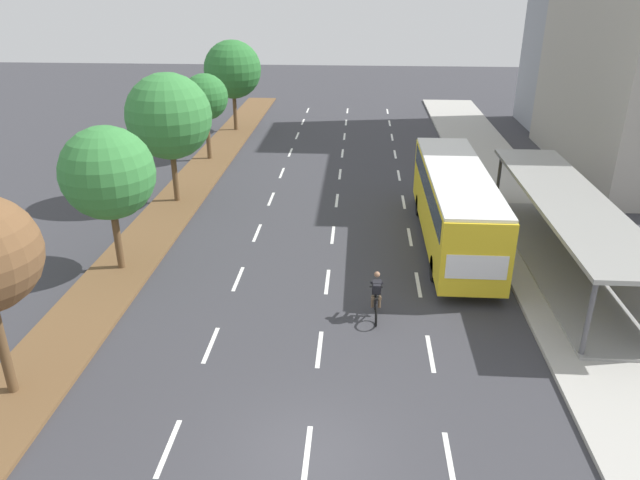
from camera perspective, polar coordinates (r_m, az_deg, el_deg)
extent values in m
plane|color=#38383D|center=(15.58, -1.29, -20.08)|extent=(140.00, 140.00, 0.00)
cube|color=brown|center=(34.26, -12.31, 5.11)|extent=(2.60, 52.00, 0.12)
cube|color=#ADAAA3|center=(33.95, 17.60, 4.38)|extent=(4.50, 52.00, 0.15)
cube|color=white|center=(16.25, -14.36, -18.75)|extent=(0.14, 2.02, 0.01)
cube|color=white|center=(19.68, -10.44, -9.86)|extent=(0.14, 2.02, 0.01)
cube|color=white|center=(23.49, -7.86, -3.70)|extent=(0.14, 2.02, 0.01)
cube|color=white|center=(27.54, -6.05, 0.70)|extent=(0.14, 2.02, 0.01)
cube|color=white|center=(31.72, -4.71, 3.96)|extent=(0.14, 2.02, 0.01)
cube|color=white|center=(35.99, -3.68, 6.45)|extent=(0.14, 2.02, 0.01)
cube|color=white|center=(40.33, -2.86, 8.40)|extent=(0.14, 2.02, 0.01)
cube|color=white|center=(44.72, -2.20, 9.98)|extent=(0.14, 2.02, 0.01)
cube|color=white|center=(49.13, -1.65, 11.27)|extent=(0.14, 2.02, 0.01)
cube|color=white|center=(53.57, -1.18, 12.34)|extent=(0.14, 2.02, 0.01)
cube|color=white|center=(15.63, -1.26, -19.89)|extent=(0.14, 2.02, 0.01)
cube|color=white|center=(19.17, -0.06, -10.41)|extent=(0.14, 2.02, 0.01)
cube|color=white|center=(23.07, 0.71, -4.01)|extent=(0.14, 2.02, 0.01)
cube|color=white|center=(27.17, 1.24, 0.51)|extent=(0.14, 2.02, 0.01)
cube|color=white|center=(31.41, 1.63, 3.82)|extent=(0.14, 2.02, 0.01)
cube|color=white|center=(35.72, 1.93, 6.34)|extent=(0.14, 2.02, 0.01)
cube|color=white|center=(40.09, 2.17, 8.32)|extent=(0.14, 2.02, 0.01)
cube|color=white|center=(44.49, 2.36, 9.90)|extent=(0.14, 2.02, 0.01)
cube|color=white|center=(48.93, 2.52, 11.20)|extent=(0.14, 2.02, 0.01)
cube|color=white|center=(53.39, 2.65, 12.28)|extent=(0.14, 2.02, 0.01)
cube|color=white|center=(15.78, 12.34, -20.06)|extent=(0.14, 2.02, 0.01)
cube|color=white|center=(19.29, 10.55, -10.63)|extent=(0.14, 2.02, 0.01)
cube|color=white|center=(23.17, 9.41, -4.23)|extent=(0.14, 2.02, 0.01)
cube|color=white|center=(27.26, 8.61, 0.31)|extent=(0.14, 2.02, 0.01)
cube|color=white|center=(31.48, 8.02, 3.64)|extent=(0.14, 2.02, 0.01)
cube|color=white|center=(35.79, 7.57, 6.18)|extent=(0.14, 2.02, 0.01)
cube|color=white|center=(40.15, 7.22, 8.17)|extent=(0.14, 2.02, 0.01)
cube|color=white|center=(44.55, 6.93, 9.77)|extent=(0.14, 2.02, 0.01)
cube|color=white|center=(48.98, 6.69, 11.08)|extent=(0.14, 2.02, 0.01)
cube|color=white|center=(53.43, 6.49, 12.17)|extent=(0.14, 2.02, 0.01)
cube|color=gray|center=(25.97, 21.81, -2.02)|extent=(2.60, 13.49, 0.10)
cylinder|color=#56565B|center=(19.57, 24.41, -6.71)|extent=(0.16, 0.16, 2.60)
cylinder|color=#56565B|center=(30.99, 16.76, 5.54)|extent=(0.16, 0.16, 2.60)
cylinder|color=#56565B|center=(31.61, 20.94, 5.31)|extent=(0.16, 0.16, 2.60)
cube|color=gray|center=(25.87, 24.87, 0.63)|extent=(0.10, 12.82, 2.34)
cube|color=gray|center=(24.97, 22.75, 3.63)|extent=(2.90, 13.89, 0.16)
cube|color=yellow|center=(26.20, 12.78, 3.33)|extent=(2.50, 11.20, 2.80)
cube|color=#2D3D4C|center=(25.92, 12.95, 5.09)|extent=(2.54, 10.30, 0.90)
cube|color=silver|center=(25.73, 13.07, 6.37)|extent=(2.45, 10.98, 0.12)
cube|color=#2D3D4C|center=(31.37, 11.42, 7.55)|extent=(2.25, 0.06, 1.54)
cube|color=white|center=(21.19, 14.80, -2.55)|extent=(2.12, 0.04, 0.90)
cylinder|color=black|center=(29.75, 9.53, 3.33)|extent=(0.30, 1.00, 1.00)
cylinder|color=black|center=(30.06, 13.71, 3.18)|extent=(0.30, 1.00, 1.00)
cylinder|color=black|center=(23.41, 10.98, -2.67)|extent=(0.30, 1.00, 1.00)
cylinder|color=black|center=(23.80, 16.24, -2.77)|extent=(0.30, 1.00, 1.00)
torus|color=black|center=(21.19, 5.34, -5.75)|extent=(0.06, 0.72, 0.72)
torus|color=black|center=(20.24, 5.40, -7.30)|extent=(0.06, 0.72, 0.72)
cylinder|color=black|center=(20.57, 5.40, -5.83)|extent=(0.05, 0.94, 0.05)
cylinder|color=black|center=(20.57, 5.39, -6.41)|extent=(0.05, 0.57, 0.42)
cylinder|color=black|center=(20.39, 5.42, -6.06)|extent=(0.04, 0.04, 0.40)
cube|color=black|center=(20.29, 5.44, -5.58)|extent=(0.12, 0.24, 0.06)
cylinder|color=black|center=(20.88, 5.40, -4.51)|extent=(0.46, 0.04, 0.04)
cube|color=black|center=(20.29, 5.46, -4.51)|extent=(0.30, 0.36, 0.59)
cube|color=black|center=(20.14, 5.47, -4.68)|extent=(0.26, 0.26, 0.42)
sphere|color=#9E7051|center=(20.20, 5.50, -3.30)|extent=(0.20, 0.20, 0.20)
cylinder|color=brown|center=(20.45, 5.08, -5.53)|extent=(0.12, 0.42, 0.25)
cylinder|color=brown|center=(20.73, 5.05, -5.92)|extent=(0.10, 0.17, 0.41)
cylinder|color=brown|center=(20.46, 5.76, -5.55)|extent=(0.12, 0.42, 0.25)
cylinder|color=brown|center=(20.73, 5.72, -5.94)|extent=(0.10, 0.17, 0.41)
cylinder|color=black|center=(20.45, 4.98, -4.09)|extent=(0.09, 0.47, 0.28)
cylinder|color=black|center=(20.46, 5.93, -4.11)|extent=(0.09, 0.47, 0.28)
cylinder|color=brown|center=(18.57, -28.21, -8.80)|extent=(0.28, 0.28, 3.09)
cylinder|color=brown|center=(24.71, -18.87, 0.26)|extent=(0.28, 0.28, 2.61)
sphere|color=#38843D|center=(23.83, -19.71, 6.07)|extent=(3.56, 3.56, 3.56)
cylinder|color=brown|center=(31.55, -13.76, 6.13)|extent=(0.28, 0.28, 2.80)
sphere|color=#38843D|center=(30.80, -14.31, 11.43)|extent=(4.24, 4.24, 4.24)
cylinder|color=brown|center=(38.82, -10.69, 9.74)|extent=(0.28, 0.28, 2.84)
sphere|color=#2D7533|center=(38.30, -10.97, 13.33)|extent=(2.83, 2.83, 2.83)
cylinder|color=brown|center=(46.20, -8.16, 12.20)|extent=(0.28, 0.28, 2.88)
sphere|color=#2D7533|center=(45.69, -8.39, 15.89)|extent=(4.18, 4.18, 4.18)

